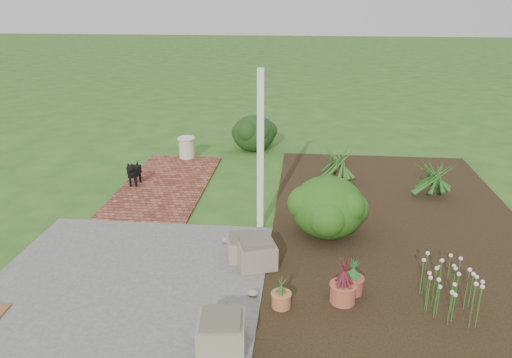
# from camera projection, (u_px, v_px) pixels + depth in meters

# --- Properties ---
(ground) EXTENTS (80.00, 80.00, 0.00)m
(ground) POSITION_uv_depth(u_px,v_px,m) (241.00, 229.00, 7.89)
(ground) COLOR #2C581B
(ground) RESTS_ON ground
(concrete_patio) EXTENTS (3.50, 3.50, 0.04)m
(concrete_patio) POSITION_uv_depth(u_px,v_px,m) (126.00, 283.00, 6.37)
(concrete_patio) COLOR #595956
(concrete_patio) RESTS_ON ground
(brick_path) EXTENTS (1.60, 3.50, 0.04)m
(brick_path) POSITION_uv_depth(u_px,v_px,m) (166.00, 184.00, 9.68)
(brick_path) COLOR brown
(brick_path) RESTS_ON ground
(garden_bed) EXTENTS (4.00, 7.00, 0.03)m
(garden_bed) POSITION_uv_depth(u_px,v_px,m) (397.00, 221.00, 8.12)
(garden_bed) COLOR black
(garden_bed) RESTS_ON ground
(veranda_post) EXTENTS (0.10, 0.10, 2.50)m
(veranda_post) POSITION_uv_depth(u_px,v_px,m) (261.00, 152.00, 7.52)
(veranda_post) COLOR white
(veranda_post) RESTS_ON ground
(stone_trough_near) EXTENTS (0.53, 0.53, 0.32)m
(stone_trough_near) POSITION_uv_depth(u_px,v_px,m) (221.00, 334.00, 5.13)
(stone_trough_near) COLOR gray
(stone_trough_near) RESTS_ON concrete_patio
(stone_trough_mid) EXTENTS (0.51, 0.51, 0.28)m
(stone_trough_mid) POSITION_uv_depth(u_px,v_px,m) (243.00, 248.00, 6.91)
(stone_trough_mid) COLOR gray
(stone_trough_mid) RESTS_ON concrete_patio
(stone_trough_far) EXTENTS (0.62, 0.62, 0.33)m
(stone_trough_far) POSITION_uv_depth(u_px,v_px,m) (256.00, 254.00, 6.71)
(stone_trough_far) COLOR gray
(stone_trough_far) RESTS_ON concrete_patio
(black_dog) EXTENTS (0.16, 0.54, 0.46)m
(black_dog) POSITION_uv_depth(u_px,v_px,m) (134.00, 171.00, 9.50)
(black_dog) COLOR black
(black_dog) RESTS_ON brick_path
(cream_ceramic_urn) EXTENTS (0.45, 0.45, 0.46)m
(cream_ceramic_urn) POSITION_uv_depth(u_px,v_px,m) (187.00, 148.00, 11.13)
(cream_ceramic_urn) COLOR beige
(cream_ceramic_urn) RESTS_ON brick_path
(evergreen_shrub) EXTENTS (1.39, 1.39, 0.94)m
(evergreen_shrub) POSITION_uv_depth(u_px,v_px,m) (328.00, 205.00, 7.50)
(evergreen_shrub) COLOR #11370A
(evergreen_shrub) RESTS_ON garden_bed
(agapanthus_clump_back) EXTENTS (0.98, 0.98, 0.83)m
(agapanthus_clump_back) POSITION_uv_depth(u_px,v_px,m) (433.00, 175.00, 8.95)
(agapanthus_clump_back) COLOR #113F11
(agapanthus_clump_back) RESTS_ON garden_bed
(agapanthus_clump_front) EXTENTS (1.13, 1.13, 0.89)m
(agapanthus_clump_front) POSITION_uv_depth(u_px,v_px,m) (337.00, 161.00, 9.61)
(agapanthus_clump_front) COLOR #0E3E10
(agapanthus_clump_front) RESTS_ON garden_bed
(pink_flower_patch) EXTENTS (0.98, 0.98, 0.56)m
(pink_flower_patch) POSITION_uv_depth(u_px,v_px,m) (451.00, 286.00, 5.77)
(pink_flower_patch) COLOR #113D0F
(pink_flower_patch) RESTS_ON garden_bed
(terracotta_pot_bronze) EXTENTS (0.34, 0.34, 0.25)m
(terracotta_pot_bronze) POSITION_uv_depth(u_px,v_px,m) (343.00, 293.00, 5.92)
(terracotta_pot_bronze) COLOR #A95339
(terracotta_pot_bronze) RESTS_ON garden_bed
(terracotta_pot_small_left) EXTENTS (0.28, 0.28, 0.21)m
(terracotta_pot_small_left) POSITION_uv_depth(u_px,v_px,m) (352.00, 285.00, 6.11)
(terracotta_pot_small_left) COLOR #9D4635
(terracotta_pot_small_left) RESTS_ON garden_bed
(terracotta_pot_small_right) EXTENTS (0.27, 0.27, 0.19)m
(terracotta_pot_small_right) POSITION_uv_depth(u_px,v_px,m) (281.00, 300.00, 5.83)
(terracotta_pot_small_right) COLOR #B56A3D
(terracotta_pot_small_right) RESTS_ON garden_bed
(purple_flowering_bush) EXTENTS (1.05, 1.05, 0.86)m
(purple_flowering_bush) POSITION_uv_depth(u_px,v_px,m) (254.00, 132.00, 11.77)
(purple_flowering_bush) COLOR black
(purple_flowering_bush) RESTS_ON ground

